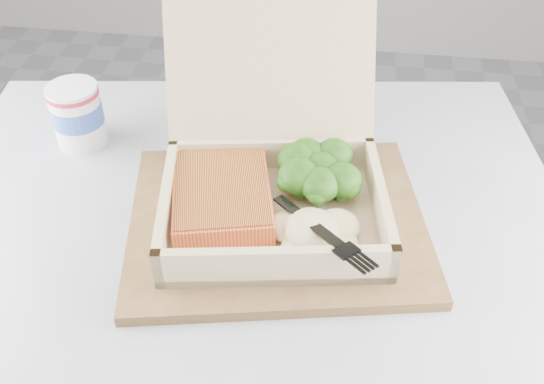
# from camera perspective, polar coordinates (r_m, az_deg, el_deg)

# --- Properties ---
(cafe_table) EXTENTS (0.83, 0.83, 0.71)m
(cafe_table) POSITION_cam_1_polar(r_m,az_deg,el_deg) (0.78, -2.20, -15.77)
(cafe_table) COLOR black
(cafe_table) RESTS_ON floor
(serving_tray) EXTENTS (0.37, 0.32, 0.01)m
(serving_tray) POSITION_cam_1_polar(r_m,az_deg,el_deg) (0.67, 0.47, -2.76)
(serving_tray) COLOR brown
(serving_tray) RESTS_ON cafe_table
(takeout_container) EXTENTS (0.28, 0.31, 0.20)m
(takeout_container) POSITION_cam_1_polar(r_m,az_deg,el_deg) (0.66, 0.05, 3.13)
(takeout_container) COLOR tan
(takeout_container) RESTS_ON serving_tray
(salmon_fillet) EXTENTS (0.13, 0.16, 0.03)m
(salmon_fillet) POSITION_cam_1_polar(r_m,az_deg,el_deg) (0.66, -4.73, -0.43)
(salmon_fillet) COLOR #F25F2F
(salmon_fillet) RESTS_ON takeout_container
(broccoli_pile) EXTENTS (0.10, 0.10, 0.04)m
(broccoli_pile) POSITION_cam_1_polar(r_m,az_deg,el_deg) (0.68, 4.61, 1.68)
(broccoli_pile) COLOR #336F18
(broccoli_pile) RESTS_ON takeout_container
(mashed_potatoes) EXTENTS (0.10, 0.08, 0.03)m
(mashed_potatoes) POSITION_cam_1_polar(r_m,az_deg,el_deg) (0.62, 3.70, -3.59)
(mashed_potatoes) COLOR #D3C488
(mashed_potatoes) RESTS_ON takeout_container
(plastic_fork) EXTENTS (0.12, 0.13, 0.02)m
(plastic_fork) POSITION_cam_1_polar(r_m,az_deg,el_deg) (0.62, 2.26, -1.63)
(plastic_fork) COLOR black
(plastic_fork) RESTS_ON mashed_potatoes
(paper_cup) EXTENTS (0.07, 0.07, 0.08)m
(paper_cup) POSITION_cam_1_polar(r_m,az_deg,el_deg) (0.81, -17.87, 7.06)
(paper_cup) COLOR silver
(paper_cup) RESTS_ON cafe_table
(receipt) EXTENTS (0.08, 0.15, 0.00)m
(receipt) POSITION_cam_1_polar(r_m,az_deg,el_deg) (0.81, 3.07, 5.10)
(receipt) COLOR white
(receipt) RESTS_ON cafe_table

